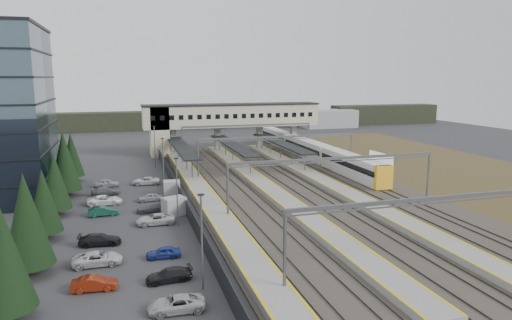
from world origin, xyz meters
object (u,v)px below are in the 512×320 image
object	(u,v)px
relay_cabin_near	(174,206)
relay_cabin_far	(172,188)
train	(308,149)
billboard	(381,163)
footbridge	(220,118)

from	to	relation	value
relay_cabin_near	relay_cabin_far	size ratio (longest dim) A/B	1.29
train	billboard	distance (m)	25.85
train	billboard	world-z (taller)	billboard
relay_cabin_far	train	world-z (taller)	train
train	billboard	size ratio (longest dim) A/B	9.92
train	billboard	xyz separation A→B (m)	(1.82, -25.75, 1.43)
footbridge	train	size ratio (longest dim) A/B	0.67
relay_cabin_near	footbridge	world-z (taller)	footbridge
relay_cabin_near	footbridge	bearing A→B (deg)	71.03
relay_cabin_near	train	xyz separation A→B (m)	(31.94, 32.91, 0.95)
relay_cabin_near	footbridge	size ratio (longest dim) A/B	0.08
relay_cabin_near	relay_cabin_far	xyz separation A→B (m)	(0.75, 9.82, -0.04)
footbridge	relay_cabin_near	bearing A→B (deg)	-108.97
footbridge	billboard	world-z (taller)	footbridge
relay_cabin_far	footbridge	bearing A→B (deg)	67.35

